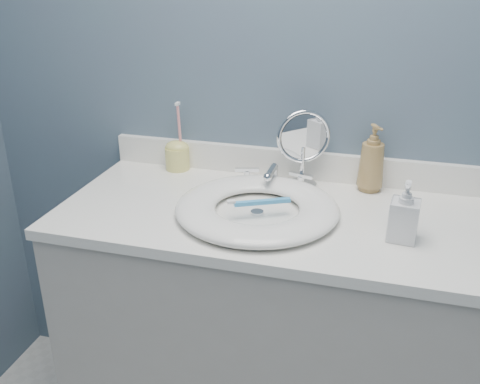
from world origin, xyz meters
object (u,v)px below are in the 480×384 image
(soap_bottle_clear, at_px, (405,211))
(toothbrush_holder, at_px, (177,154))
(soap_bottle_amber, at_px, (372,158))
(makeup_mirror, at_px, (303,146))

(soap_bottle_clear, relative_size, toothbrush_holder, 0.68)
(soap_bottle_clear, distance_m, toothbrush_holder, 0.78)
(soap_bottle_amber, height_order, soap_bottle_clear, soap_bottle_amber)
(soap_bottle_amber, bearing_deg, toothbrush_holder, 148.55)
(soap_bottle_amber, bearing_deg, soap_bottle_clear, -102.87)
(soap_bottle_clear, height_order, toothbrush_holder, toothbrush_holder)
(soap_bottle_amber, distance_m, soap_bottle_clear, 0.31)
(makeup_mirror, bearing_deg, toothbrush_holder, 150.67)
(soap_bottle_clear, bearing_deg, toothbrush_holder, 162.90)
(soap_bottle_clear, bearing_deg, soap_bottle_amber, 113.59)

